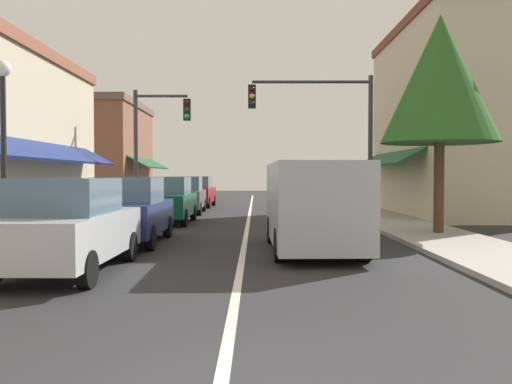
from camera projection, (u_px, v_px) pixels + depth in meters
ground_plane at (249, 219)px, 21.93m from camera, size 80.00×80.00×0.00m
sidewalk_left at (119, 217)px, 21.93m from camera, size 2.60×56.00×0.12m
sidewalk_right at (380, 217)px, 21.92m from camera, size 2.60×56.00×0.12m
lane_center_stripe at (249, 219)px, 21.93m from camera, size 0.14×52.00×0.01m
storefront_right_block at (448, 120)px, 23.78m from camera, size 5.88×10.20×8.66m
storefront_far_left at (106, 154)px, 31.83m from camera, size 5.48×8.20×6.27m
parked_car_nearest_left at (69, 226)px, 9.67m from camera, size 1.82×4.12×1.77m
parked_car_second_left at (130, 211)px, 13.90m from camera, size 1.83×4.12×1.77m
parked_car_third_left at (168, 200)px, 19.77m from camera, size 1.79×4.10×1.77m
parked_car_far_left at (185, 195)px, 24.87m from camera, size 1.87×4.14×1.77m
parked_car_distant_left at (198, 192)px, 29.89m from camera, size 1.87×4.15×1.77m
van_in_lane at (312, 203)px, 12.50m from camera, size 2.10×5.23×2.12m
traffic_signal_mast_arm at (329, 122)px, 20.35m from camera, size 4.89×0.50×5.73m
traffic_signal_left_corner at (154, 135)px, 22.02m from camera, size 2.45×0.50×5.43m
street_lamp_left_near at (4, 123)px, 11.18m from camera, size 0.36×0.36×4.30m
tree_right_near at (440, 79)px, 15.39m from camera, size 3.44×3.44×6.57m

